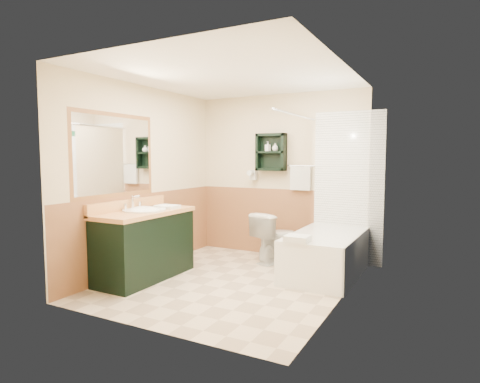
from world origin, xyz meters
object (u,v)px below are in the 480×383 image
Objects in this scene: vanity at (145,245)px; soap_bottle_a at (268,149)px; wall_shelf at (271,152)px; hair_dryer at (253,175)px; bathtub at (327,254)px; vanity_book at (149,199)px; soap_bottle_b at (275,148)px; toilet at (276,238)px.

soap_bottle_a is at bearing 64.36° from vanity.
wall_shelf is 0.42× the size of vanity.
hair_dryer is (-0.30, 0.02, -0.35)m from wall_shelf.
hair_dryer is 0.16× the size of bathtub.
vanity_book reaches higher than bathtub.
soap_bottle_b is (-0.96, 0.58, 1.35)m from bathtub.
bathtub is at bearing -178.71° from toilet.
hair_dryer is 0.55m from soap_bottle_b.
bathtub is 12.83× the size of soap_bottle_b.
soap_bottle_b is at bearing -45.06° from toilet.
vanity is 1.83m from toilet.
toilet is 6.06× the size of soap_bottle_b.
toilet is at bearing 50.92° from vanity_book.
hair_dryer is at bearing 71.92° from vanity_book.
vanity_book is 1.99m from soap_bottle_b.
bathtub is (1.03, -0.59, -1.29)m from wall_shelf.
vanity is at bearing -118.65° from soap_bottle_b.
soap_bottle_a reaches higher than toilet.
toilet is at bearing 161.74° from bathtub.
bathtub is 0.85m from toilet.
soap_bottle_b is (-0.15, 0.32, 1.26)m from toilet.
bathtub is (1.33, -0.61, -0.94)m from hair_dryer.
wall_shelf reaches higher than soap_bottle_a.
wall_shelf is 0.07m from soap_bottle_a.
wall_shelf is 1.75m from bathtub.
soap_bottle_a is at bearing -30.38° from toilet.
toilet is 3.30× the size of vanity_book.
bathtub is 10.58× the size of soap_bottle_a.
hair_dryer reaches higher than vanity_book.
wall_shelf is 4.70× the size of soap_bottle_b.
wall_shelf reaches higher than soap_bottle_b.
vanity_book is at bearing -125.33° from wall_shelf.
vanity_book is 1.51× the size of soap_bottle_a.
vanity is 2.26m from bathtub.
bathtub is 6.99× the size of vanity_book.
vanity_book is (-1.06, -1.50, -0.61)m from wall_shelf.
soap_bottle_a reaches higher than vanity.
wall_shelf is 0.78× the size of toilet.
soap_bottle_a is at bearing 64.30° from vanity_book.
vanity is 9.23× the size of soap_bottle_a.
wall_shelf is 0.37× the size of bathtub.
vanity_book is 1.92m from soap_bottle_a.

